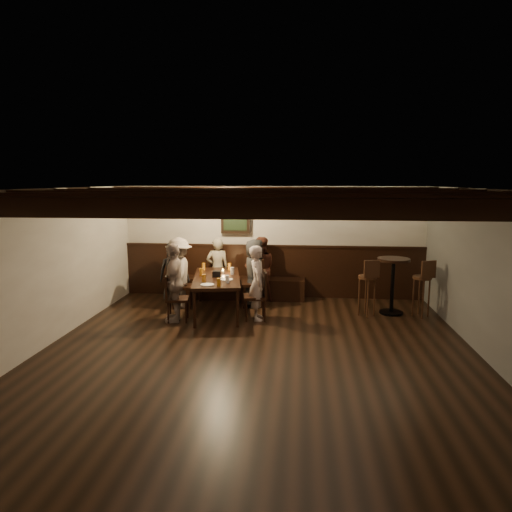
# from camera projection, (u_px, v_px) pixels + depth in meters

# --- Properties ---
(room) EXTENTS (7.00, 7.00, 7.00)m
(room) POSITION_uv_depth(u_px,v_px,m) (254.00, 257.00, 8.68)
(room) COLOR black
(room) RESTS_ON ground
(dining_table) EXTENTS (1.16, 2.01, 0.71)m
(dining_table) POSITION_uv_depth(u_px,v_px,m) (217.00, 280.00, 8.67)
(dining_table) COLOR black
(dining_table) RESTS_ON floor
(chair_left_near) EXTENTS (0.47, 0.47, 0.90)m
(chair_left_near) POSITION_uv_depth(u_px,v_px,m) (181.00, 294.00, 9.13)
(chair_left_near) COLOR black
(chair_left_near) RESTS_ON floor
(chair_left_far) EXTENTS (0.45, 0.45, 0.85)m
(chair_left_far) POSITION_uv_depth(u_px,v_px,m) (177.00, 307.00, 8.24)
(chair_left_far) COLOR black
(chair_left_far) RESTS_ON floor
(chair_right_near) EXTENTS (0.52, 0.52, 0.98)m
(chair_right_near) POSITION_uv_depth(u_px,v_px,m) (253.00, 291.00, 9.22)
(chair_right_near) COLOR black
(chair_right_near) RESTS_ON floor
(chair_right_far) EXTENTS (0.47, 0.47, 0.90)m
(chair_right_far) POSITION_uv_depth(u_px,v_px,m) (256.00, 305.00, 8.34)
(chair_right_far) COLOR black
(chair_right_far) RESTS_ON floor
(person_bench_left) EXTENTS (0.68, 0.50, 1.28)m
(person_bench_left) POSITION_uv_depth(u_px,v_px,m) (174.00, 272.00, 9.50)
(person_bench_left) COLOR #28282B
(person_bench_left) RESTS_ON floor
(person_bench_centre) EXTENTS (0.53, 0.39, 1.32)m
(person_bench_centre) POSITION_uv_depth(u_px,v_px,m) (218.00, 269.00, 9.70)
(person_bench_centre) COLOR gray
(person_bench_centre) RESTS_ON floor
(person_bench_right) EXTENTS (0.74, 0.62, 1.36)m
(person_bench_right) POSITION_uv_depth(u_px,v_px,m) (260.00, 269.00, 9.61)
(person_bench_right) COLOR #582B1E
(person_bench_right) RESTS_ON floor
(person_left_near) EXTENTS (0.67, 0.99, 1.41)m
(person_left_near) POSITION_uv_depth(u_px,v_px,m) (179.00, 273.00, 9.05)
(person_left_near) COLOR gray
(person_left_near) RESTS_ON floor
(person_left_far) EXTENTS (0.48, 0.88, 1.42)m
(person_left_far) POSITION_uv_depth(u_px,v_px,m) (174.00, 283.00, 8.17)
(person_left_far) COLOR gray
(person_left_far) RESTS_ON floor
(person_right_near) EXTENTS (0.54, 0.73, 1.37)m
(person_right_near) POSITION_uv_depth(u_px,v_px,m) (255.00, 273.00, 9.16)
(person_right_near) COLOR #232325
(person_right_near) RESTS_ON floor
(person_right_far) EXTENTS (0.40, 0.55, 1.37)m
(person_right_far) POSITION_uv_depth(u_px,v_px,m) (258.00, 283.00, 8.27)
(person_right_far) COLOR #BEAAA1
(person_right_far) RESTS_ON floor
(pint_a) EXTENTS (0.07, 0.07, 0.14)m
(pint_a) POSITION_uv_depth(u_px,v_px,m) (204.00, 266.00, 9.32)
(pint_a) COLOR #BF7219
(pint_a) RESTS_ON dining_table
(pint_b) EXTENTS (0.07, 0.07, 0.14)m
(pint_b) POSITION_uv_depth(u_px,v_px,m) (229.00, 267.00, 9.31)
(pint_b) COLOR #BF7219
(pint_b) RESTS_ON dining_table
(pint_c) EXTENTS (0.07, 0.07, 0.14)m
(pint_c) POSITION_uv_depth(u_px,v_px,m) (201.00, 272.00, 8.73)
(pint_c) COLOR #BF7219
(pint_c) RESTS_ON dining_table
(pint_d) EXTENTS (0.07, 0.07, 0.14)m
(pint_d) POSITION_uv_depth(u_px,v_px,m) (232.00, 271.00, 8.87)
(pint_d) COLOR silver
(pint_d) RESTS_ON dining_table
(pint_e) EXTENTS (0.07, 0.07, 0.14)m
(pint_e) POSITION_uv_depth(u_px,v_px,m) (204.00, 278.00, 8.19)
(pint_e) COLOR #BF7219
(pint_e) RESTS_ON dining_table
(pint_f) EXTENTS (0.07, 0.07, 0.14)m
(pint_f) POSITION_uv_depth(u_px,v_px,m) (227.00, 279.00, 8.12)
(pint_f) COLOR silver
(pint_f) RESTS_ON dining_table
(pint_g) EXTENTS (0.07, 0.07, 0.14)m
(pint_g) POSITION_uv_depth(u_px,v_px,m) (219.00, 282.00, 7.86)
(pint_g) COLOR #BF7219
(pint_g) RESTS_ON dining_table
(plate_near) EXTENTS (0.24, 0.24, 0.01)m
(plate_near) POSITION_uv_depth(u_px,v_px,m) (207.00, 285.00, 7.96)
(plate_near) COLOR white
(plate_near) RESTS_ON dining_table
(plate_far) EXTENTS (0.24, 0.24, 0.01)m
(plate_far) POSITION_uv_depth(u_px,v_px,m) (226.00, 279.00, 8.38)
(plate_far) COLOR white
(plate_far) RESTS_ON dining_table
(condiment_caddy) EXTENTS (0.15, 0.10, 0.12)m
(condiment_caddy) POSITION_uv_depth(u_px,v_px,m) (217.00, 274.00, 8.60)
(condiment_caddy) COLOR black
(condiment_caddy) RESTS_ON dining_table
(candle) EXTENTS (0.05, 0.05, 0.05)m
(candle) POSITION_uv_depth(u_px,v_px,m) (223.00, 272.00, 8.96)
(candle) COLOR beige
(candle) RESTS_ON dining_table
(high_top_table) EXTENTS (0.60, 0.60, 1.07)m
(high_top_table) POSITION_uv_depth(u_px,v_px,m) (393.00, 277.00, 8.62)
(high_top_table) COLOR black
(high_top_table) RESTS_ON floor
(bar_stool_left) EXTENTS (0.37, 0.39, 1.09)m
(bar_stool_left) POSITION_uv_depth(u_px,v_px,m) (367.00, 295.00, 8.52)
(bar_stool_left) COLOR #391D12
(bar_stool_left) RESTS_ON floor
(bar_stool_right) EXTENTS (0.38, 0.39, 1.09)m
(bar_stool_right) POSITION_uv_depth(u_px,v_px,m) (421.00, 296.00, 8.47)
(bar_stool_right) COLOR #391D12
(bar_stool_right) RESTS_ON floor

